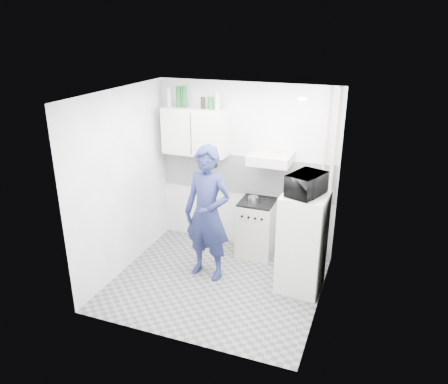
% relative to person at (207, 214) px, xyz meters
% --- Properties ---
extents(floor, '(2.80, 2.80, 0.00)m').
position_rel_person_xyz_m(floor, '(0.19, -0.18, -0.95)').
color(floor, slate).
rests_on(floor, ground).
extents(ceiling, '(2.80, 2.80, 0.00)m').
position_rel_person_xyz_m(ceiling, '(0.19, -0.18, 1.65)').
color(ceiling, white).
rests_on(ceiling, wall_back).
extents(wall_back, '(2.80, 0.00, 2.80)m').
position_rel_person_xyz_m(wall_back, '(0.19, 1.07, 0.35)').
color(wall_back, white).
rests_on(wall_back, floor).
extents(wall_left, '(0.00, 2.60, 2.60)m').
position_rel_person_xyz_m(wall_left, '(-1.21, -0.18, 0.35)').
color(wall_left, white).
rests_on(wall_left, floor).
extents(wall_right, '(0.00, 2.60, 2.60)m').
position_rel_person_xyz_m(wall_right, '(1.59, -0.18, 0.35)').
color(wall_right, white).
rests_on(wall_right, floor).
extents(person, '(0.75, 0.54, 1.90)m').
position_rel_person_xyz_m(person, '(0.00, 0.00, 0.00)').
color(person, '#1B2048').
rests_on(person, floor).
extents(stove, '(0.53, 0.53, 0.86)m').
position_rel_person_xyz_m(stove, '(0.47, 0.82, -0.52)').
color(stove, beige).
rests_on(stove, floor).
extents(fridge, '(0.60, 0.60, 1.36)m').
position_rel_person_xyz_m(fridge, '(1.29, 0.12, -0.27)').
color(fridge, white).
rests_on(fridge, floor).
extents(stove_top, '(0.51, 0.51, 0.03)m').
position_rel_person_xyz_m(stove_top, '(0.47, 0.82, -0.08)').
color(stove_top, black).
rests_on(stove_top, stove).
extents(saucepan, '(0.16, 0.16, 0.09)m').
position_rel_person_xyz_m(saucepan, '(0.42, 0.76, -0.02)').
color(saucepan, silver).
rests_on(saucepan, stove_top).
extents(microwave, '(0.60, 0.50, 0.28)m').
position_rel_person_xyz_m(microwave, '(1.29, 0.12, 0.55)').
color(microwave, black).
rests_on(microwave, fridge).
extents(bottle_a, '(0.07, 0.07, 0.29)m').
position_rel_person_xyz_m(bottle_a, '(-0.99, 0.90, 1.39)').
color(bottle_a, '#B2B7BC').
rests_on(bottle_a, upper_cabinet).
extents(bottle_b, '(0.08, 0.08, 0.31)m').
position_rel_person_xyz_m(bottle_b, '(-0.82, 0.90, 1.40)').
color(bottle_b, '#144C1E').
rests_on(bottle_b, upper_cabinet).
extents(bottle_c, '(0.08, 0.08, 0.32)m').
position_rel_person_xyz_m(bottle_c, '(-0.72, 0.90, 1.41)').
color(bottle_c, '#144C1E').
rests_on(bottle_c, upper_cabinet).
extents(canister_a, '(0.07, 0.07, 0.17)m').
position_rel_person_xyz_m(canister_a, '(-0.43, 0.90, 1.34)').
color(canister_a, black).
rests_on(canister_a, upper_cabinet).
extents(canister_b, '(0.09, 0.09, 0.18)m').
position_rel_person_xyz_m(canister_b, '(-0.30, 0.90, 1.34)').
color(canister_b, '#144C1E').
rests_on(canister_b, upper_cabinet).
extents(bottle_e, '(0.07, 0.07, 0.27)m').
position_rel_person_xyz_m(bottle_e, '(-0.20, 0.90, 1.38)').
color(bottle_e, '#B2B7BC').
rests_on(bottle_e, upper_cabinet).
extents(upper_cabinet, '(1.00, 0.35, 0.70)m').
position_rel_person_xyz_m(upper_cabinet, '(-0.56, 0.90, 0.90)').
color(upper_cabinet, white).
rests_on(upper_cabinet, wall_back).
extents(range_hood, '(0.60, 0.50, 0.14)m').
position_rel_person_xyz_m(range_hood, '(0.64, 0.82, 0.62)').
color(range_hood, beige).
rests_on(range_hood, wall_back).
extents(backsplash, '(2.74, 0.03, 0.60)m').
position_rel_person_xyz_m(backsplash, '(0.19, 1.06, 0.25)').
color(backsplash, white).
rests_on(backsplash, wall_back).
extents(pipe_a, '(0.05, 0.05, 2.60)m').
position_rel_person_xyz_m(pipe_a, '(1.49, 0.99, 0.35)').
color(pipe_a, beige).
rests_on(pipe_a, floor).
extents(pipe_b, '(0.04, 0.04, 2.60)m').
position_rel_person_xyz_m(pipe_b, '(1.37, 0.99, 0.35)').
color(pipe_b, beige).
rests_on(pipe_b, floor).
extents(ceiling_spot_fixture, '(0.10, 0.10, 0.02)m').
position_rel_person_xyz_m(ceiling_spot_fixture, '(1.19, 0.02, 1.62)').
color(ceiling_spot_fixture, white).
rests_on(ceiling_spot_fixture, ceiling).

